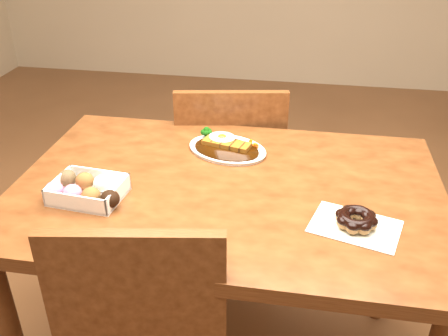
% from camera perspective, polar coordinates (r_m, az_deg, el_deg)
% --- Properties ---
extents(table, '(1.20, 0.80, 0.75)m').
position_cam_1_polar(table, '(1.46, 0.40, -5.25)').
color(table, '#46210E').
rests_on(table, ground).
extents(chair_far, '(0.49, 0.49, 0.87)m').
position_cam_1_polar(chair_far, '(2.01, 0.69, -0.51)').
color(chair_far, '#46210E').
rests_on(chair_far, ground).
extents(katsu_curry_plate, '(0.30, 0.25, 0.05)m').
position_cam_1_polar(katsu_curry_plate, '(1.58, 0.29, 2.44)').
color(katsu_curry_plate, white).
rests_on(katsu_curry_plate, table).
extents(donut_box, '(0.21, 0.16, 0.05)m').
position_cam_1_polar(donut_box, '(1.39, -15.50, -2.34)').
color(donut_box, white).
rests_on(donut_box, table).
extents(pon_de_ring, '(0.24, 0.20, 0.04)m').
position_cam_1_polar(pon_de_ring, '(1.27, 14.87, -5.75)').
color(pon_de_ring, silver).
rests_on(pon_de_ring, table).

